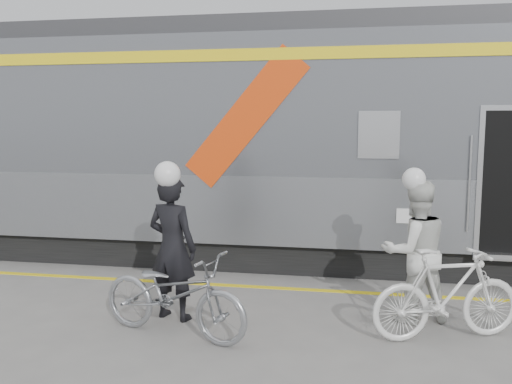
% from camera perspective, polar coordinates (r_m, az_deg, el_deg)
% --- Properties ---
extents(ground, '(90.00, 90.00, 0.00)m').
position_cam_1_polar(ground, '(6.08, 2.67, -16.26)').
color(ground, slate).
rests_on(ground, ground).
extents(train, '(24.00, 3.17, 4.10)m').
position_cam_1_polar(train, '(9.73, 11.26, 4.98)').
color(train, black).
rests_on(train, ground).
extents(safety_strip, '(24.00, 0.12, 0.01)m').
position_cam_1_polar(safety_strip, '(8.08, 4.74, -10.17)').
color(safety_strip, yellow).
rests_on(safety_strip, ground).
extents(man, '(0.75, 0.59, 1.80)m').
position_cam_1_polar(man, '(6.79, -8.80, -5.80)').
color(man, black).
rests_on(man, ground).
extents(bicycle_left, '(2.00, 1.14, 0.99)m').
position_cam_1_polar(bicycle_left, '(6.33, -8.64, -10.58)').
color(bicycle_left, '#929499').
rests_on(bicycle_left, ground).
extents(woman, '(1.02, 0.90, 1.74)m').
position_cam_1_polar(woman, '(6.92, 16.39, -6.03)').
color(woman, silver).
rests_on(woman, ground).
extents(bicycle_right, '(1.82, 1.05, 1.05)m').
position_cam_1_polar(bicycle_right, '(6.52, 19.45, -10.09)').
color(bicycle_right, silver).
rests_on(bicycle_right, ground).
extents(helmet_man, '(0.31, 0.31, 0.31)m').
position_cam_1_polar(helmet_man, '(6.63, -8.98, 3.13)').
color(helmet_man, white).
rests_on(helmet_man, man).
extents(helmet_woman, '(0.28, 0.28, 0.28)m').
position_cam_1_polar(helmet_woman, '(6.76, 16.70, 2.32)').
color(helmet_woman, white).
rests_on(helmet_woman, woman).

